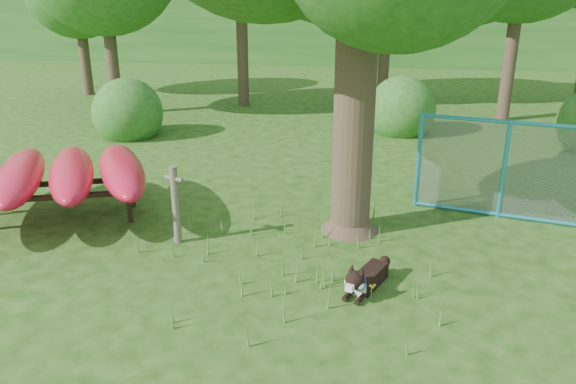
# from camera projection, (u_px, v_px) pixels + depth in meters

# --- Properties ---
(ground) EXTENTS (80.00, 80.00, 0.00)m
(ground) POSITION_uv_depth(u_px,v_px,m) (257.00, 299.00, 6.99)
(ground) COLOR #1C430D
(ground) RESTS_ON ground
(wooden_post) EXTENTS (0.33, 0.18, 1.21)m
(wooden_post) POSITION_uv_depth(u_px,v_px,m) (175.00, 203.00, 8.34)
(wooden_post) COLOR brown
(wooden_post) RESTS_ON ground
(kayak_rack) EXTENTS (4.20, 3.77, 1.03)m
(kayak_rack) POSITION_uv_depth(u_px,v_px,m) (46.00, 175.00, 9.11)
(kayak_rack) COLOR black
(kayak_rack) RESTS_ON ground
(husky_dog) EXTENTS (0.59, 0.98, 0.47)m
(husky_dog) POSITION_uv_depth(u_px,v_px,m) (365.00, 279.00, 7.13)
(husky_dog) COLOR black
(husky_dog) RESTS_ON ground
(fence_section) EXTENTS (2.80, 0.73, 2.78)m
(fence_section) POSITION_uv_depth(u_px,v_px,m) (504.00, 170.00, 9.21)
(fence_section) COLOR #299CC0
(fence_section) RESTS_ON ground
(wildflower_clump) EXTENTS (0.09, 0.09, 0.20)m
(wildflower_clump) POSITION_uv_depth(u_px,v_px,m) (372.00, 287.00, 6.95)
(wildflower_clump) COLOR #4F912F
(wildflower_clump) RESTS_ON ground
(shrub_left) EXTENTS (1.80, 1.80, 1.80)m
(shrub_left) POSITION_uv_depth(u_px,v_px,m) (130.00, 136.00, 14.68)
(shrub_left) COLOR #25601F
(shrub_left) RESTS_ON ground
(shrub_mid) EXTENTS (1.80, 1.80, 1.80)m
(shrub_mid) POSITION_uv_depth(u_px,v_px,m) (400.00, 132.00, 15.04)
(shrub_mid) COLOR #25601F
(shrub_mid) RESTS_ON ground
(wooded_hillside) EXTENTS (80.00, 12.00, 6.00)m
(wooded_hillside) POSITION_uv_depth(u_px,v_px,m) (358.00, 0.00, 31.93)
(wooded_hillside) COLOR #25601F
(wooded_hillside) RESTS_ON ground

